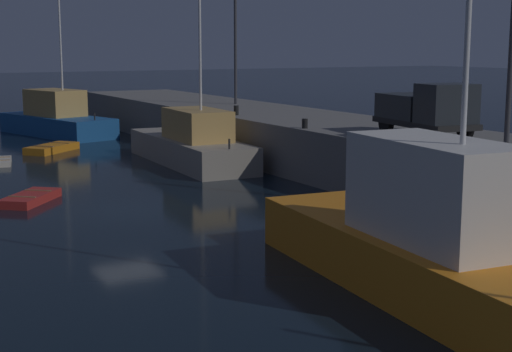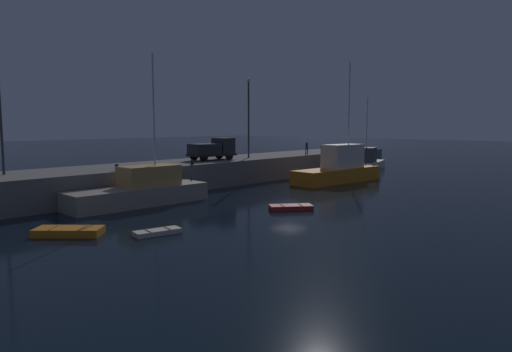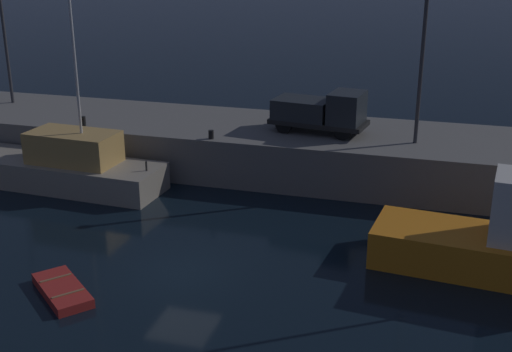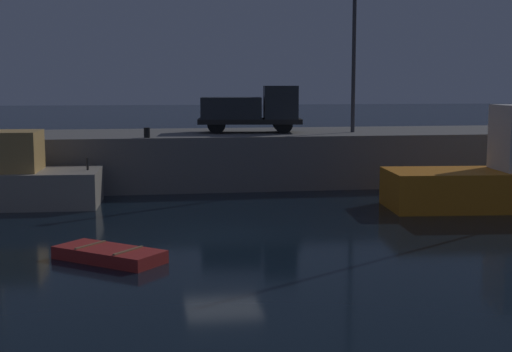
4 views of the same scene
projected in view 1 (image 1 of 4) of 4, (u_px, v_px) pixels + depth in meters
name	position (u px, v px, depth m)	size (l,w,h in m)	color
ground_plane	(126.00, 211.00, 30.23)	(320.00, 320.00, 0.00)	black
pier_quay	(388.00, 156.00, 36.31)	(71.71, 7.42, 2.56)	slate
fishing_boat_blue	(419.00, 238.00, 20.08)	(12.13, 4.41, 13.29)	orange
fishing_boat_white	(192.00, 144.00, 41.95)	(11.61, 3.88, 11.99)	gray
fishing_boat_orange	(56.00, 119.00, 55.49)	(11.10, 6.27, 10.13)	#195193
dinghy_orange_near	(52.00, 148.00, 46.96)	(3.65, 3.86, 0.48)	orange
rowboat_white_mid	(2.00, 161.00, 42.17)	(2.86, 1.56, 0.32)	beige
dinghy_red_small	(30.00, 198.00, 31.87)	(3.30, 3.07, 0.40)	#B22823
lamp_post_west	(235.00, 25.00, 50.67)	(0.44, 0.44, 9.12)	#38383D
utility_truck	(427.00, 109.00, 33.07)	(5.41, 2.86, 2.34)	black
bollard_west	(305.00, 124.00, 36.45)	(0.28, 0.28, 0.46)	black
bollard_central	(236.00, 110.00, 43.35)	(0.28, 0.28, 0.54)	black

